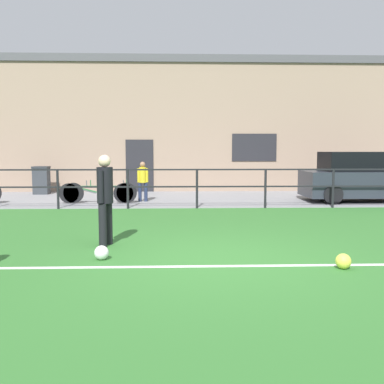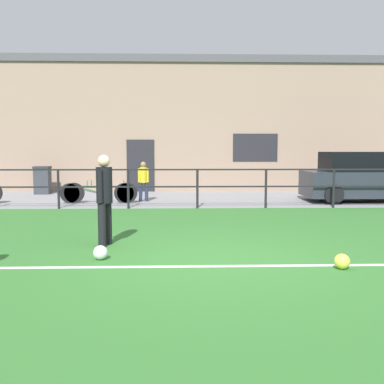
% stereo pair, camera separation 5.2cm
% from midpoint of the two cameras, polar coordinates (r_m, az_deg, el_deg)
% --- Properties ---
extents(ground, '(60.00, 44.00, 0.04)m').
position_cam_midpoint_polar(ground, '(6.89, 3.07, -8.95)').
color(ground, '#33702D').
extents(field_line_touchline, '(36.00, 0.11, 0.00)m').
position_cam_midpoint_polar(field_line_touchline, '(6.52, 3.35, -9.59)').
color(field_line_touchline, white).
rests_on(field_line_touchline, ground).
extents(pavement_strip, '(48.00, 5.00, 0.02)m').
position_cam_midpoint_polar(pavement_strip, '(15.26, 0.40, -0.84)').
color(pavement_strip, gray).
rests_on(pavement_strip, ground).
extents(perimeter_fence, '(36.07, 0.07, 1.15)m').
position_cam_midpoint_polar(perimeter_fence, '(12.70, 0.82, 1.22)').
color(perimeter_fence, black).
rests_on(perimeter_fence, ground).
extents(clubhouse_facade, '(28.00, 2.56, 5.43)m').
position_cam_midpoint_polar(clubhouse_facade, '(18.89, -0.02, 8.64)').
color(clubhouse_facade, gray).
rests_on(clubhouse_facade, ground).
extents(player_goalkeeper, '(0.28, 0.43, 1.61)m').
position_cam_midpoint_polar(player_goalkeeper, '(7.88, -11.13, -0.30)').
color(player_goalkeeper, black).
rests_on(player_goalkeeper, ground).
extents(soccer_ball_match, '(0.22, 0.22, 0.22)m').
position_cam_midpoint_polar(soccer_ball_match, '(7.01, -11.60, -7.72)').
color(soccer_ball_match, white).
rests_on(soccer_ball_match, ground).
extents(soccer_ball_spare, '(0.22, 0.22, 0.22)m').
position_cam_midpoint_polar(soccer_ball_spare, '(6.70, 19.14, -8.52)').
color(soccer_ball_spare, '#E5E04C').
rests_on(soccer_ball_spare, ground).
extents(spectator_child, '(0.35, 0.23, 1.29)m').
position_cam_midpoint_polar(spectator_child, '(14.34, -6.23, 1.70)').
color(spectator_child, '#232D4C').
rests_on(spectator_child, pavement_strip).
extents(parked_car_red, '(4.05, 1.78, 1.61)m').
position_cam_midpoint_polar(parked_car_red, '(15.37, 21.71, 1.70)').
color(parked_car_red, '#282D38').
rests_on(parked_car_red, pavement_strip).
extents(bicycle_parked_1, '(2.34, 0.04, 0.73)m').
position_cam_midpoint_polar(bicycle_parked_1, '(14.15, -12.18, -0.08)').
color(bicycle_parked_1, black).
rests_on(bicycle_parked_1, pavement_strip).
extents(bicycle_parked_3, '(2.31, 0.04, 0.74)m').
position_cam_midpoint_polar(bicycle_parked_3, '(14.13, -11.69, -0.05)').
color(bicycle_parked_3, black).
rests_on(bicycle_parked_3, pavement_strip).
extents(trash_bin_0, '(0.59, 0.50, 1.05)m').
position_cam_midpoint_polar(trash_bin_0, '(17.58, -18.77, 1.48)').
color(trash_bin_0, '#33383D').
rests_on(trash_bin_0, pavement_strip).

